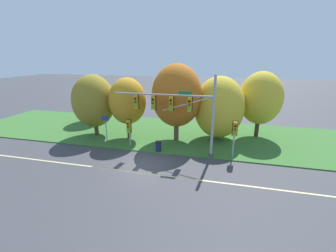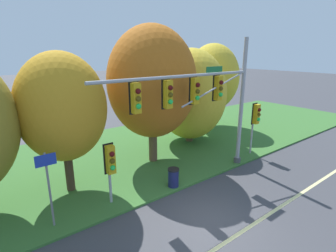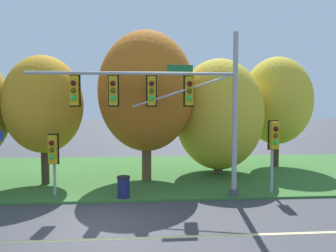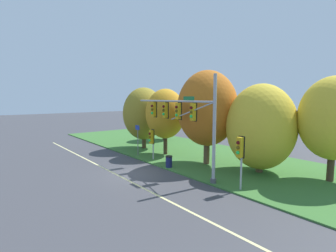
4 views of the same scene
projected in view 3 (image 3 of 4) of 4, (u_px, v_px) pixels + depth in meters
ground_plane at (104, 225)px, 11.17m from camera, size 160.00×160.00×0.00m
lane_stripe at (99, 239)px, 9.98m from camera, size 36.00×0.16×0.01m
grass_verge at (120, 173)px, 19.37m from camera, size 48.00×11.50×0.10m
traffic_signal_mast at (166, 99)px, 13.88m from camera, size 9.02×0.49×7.10m
pedestrian_signal_near_kerb at (274, 140)px, 14.62m from camera, size 0.46×0.55×3.31m
pedestrian_signal_further_along at (53, 152)px, 14.14m from camera, size 0.46×0.55×2.74m
tree_behind_signpost at (44, 105)px, 16.26m from camera, size 3.87×3.87×6.43m
tree_mid_verge at (146, 92)px, 17.09m from camera, size 5.02×5.02×7.83m
tree_tall_centre at (219, 115)px, 18.84m from camera, size 5.09×5.09×6.62m
tree_right_far at (276, 101)px, 20.93m from camera, size 4.44×4.44×7.02m
trash_bin at (124, 187)px, 14.07m from camera, size 0.56×0.56×0.93m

